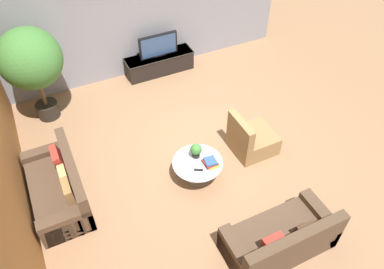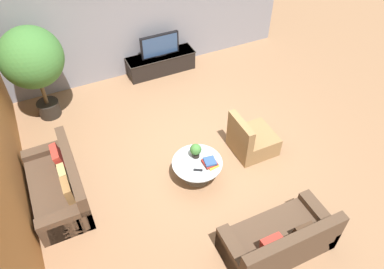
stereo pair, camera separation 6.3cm
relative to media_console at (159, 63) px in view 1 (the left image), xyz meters
name	(u,v)px [view 1 (the left image)]	position (x,y,z in m)	size (l,w,h in m)	color
ground_plane	(200,153)	(-0.35, -2.94, -0.25)	(24.00, 24.00, 0.00)	#8C6647
back_wall_stone	(137,13)	(-0.35, 0.32, 1.25)	(7.40, 0.12, 3.00)	gray
media_console	(159,63)	(0.00, 0.00, 0.00)	(1.69, 0.50, 0.48)	black
television	(158,45)	(0.00, 0.00, 0.50)	(0.95, 0.13, 0.55)	black
coffee_table	(198,167)	(-0.66, -3.46, 0.04)	(0.91, 0.91, 0.41)	#756656
couch_by_wall	(60,188)	(-3.02, -2.85, 0.04)	(0.84, 1.78, 0.84)	#4C3828
couch_near_entry	(280,239)	(-0.16, -5.33, 0.03)	(1.72, 0.84, 0.84)	#4C3828
armchair_wicker	(251,140)	(0.60, -3.28, 0.02)	(0.80, 0.76, 0.86)	olive
potted_palm_tall	(31,61)	(-2.82, -0.50, 1.17)	(1.24, 1.24, 2.08)	black
potted_plant_tabletop	(196,150)	(-0.62, -3.32, 0.32)	(0.21, 0.21, 0.29)	black
book_stack	(210,162)	(-0.47, -3.59, 0.21)	(0.25, 0.32, 0.10)	gold
remote_black	(199,170)	(-0.73, -3.64, 0.18)	(0.04, 0.16, 0.02)	black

